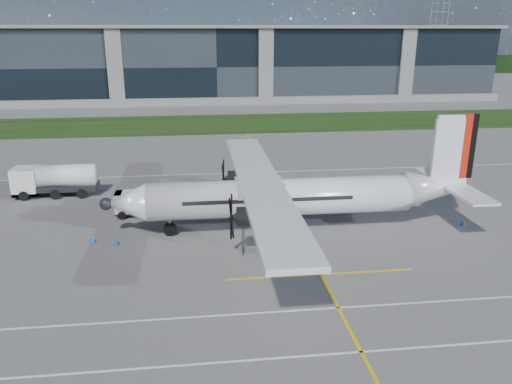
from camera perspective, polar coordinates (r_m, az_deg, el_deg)
ground at (r=75.13m, az=-3.35°, el=6.74°), size 400.00×400.00×0.00m
grass_strip at (r=82.97m, az=-3.70°, el=7.82°), size 400.00×18.00×0.04m
terminal_building at (r=113.86m, az=-4.73°, el=14.36°), size 120.00×20.00×15.00m
tree_line at (r=174.00m, az=-5.51°, el=14.10°), size 400.00×6.00×6.00m
pylon_east at (r=204.16m, az=20.08°, el=17.08°), size 9.00×4.60×30.00m
yellow_taxiway_centerline at (r=46.54m, az=2.69°, el=-0.35°), size 0.20×70.00×0.01m
white_lane_line at (r=24.82m, az=4.98°, el=-18.23°), size 90.00×0.15×0.01m
turboprop_aircraft at (r=37.18m, az=4.38°, el=1.88°), size 27.99×29.03×8.71m
fuel_tanker_truck at (r=49.67m, az=-22.54°, el=1.21°), size 7.79×2.53×2.92m
baggage_tug at (r=42.42m, az=-13.66°, el=-1.29°), size 3.32×1.99×1.99m
ground_crew_person at (r=39.12m, az=-9.79°, el=-2.57°), size 0.75×0.96×2.15m
safety_cone_stbdwing at (r=51.12m, az=-1.58°, el=1.64°), size 0.36×0.36×0.50m
safety_cone_nose_port at (r=37.22m, az=-15.71°, el=-5.47°), size 0.36×0.36×0.50m
safety_cone_tail at (r=42.62m, az=22.59°, el=-3.18°), size 0.36×0.36×0.50m
safety_cone_fwd at (r=38.22m, az=-18.13°, el=-5.07°), size 0.36×0.36×0.50m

